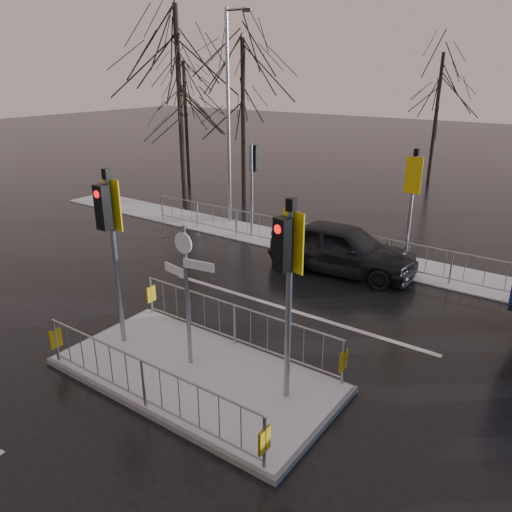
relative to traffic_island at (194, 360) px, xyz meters
The scene contains 11 objects.
ground 0.39m from the traffic_island, 42.90° to the right, with size 120.00×120.00×0.00m, color black.
snow_verge 8.60m from the traffic_island, 89.92° to the left, with size 30.00×2.00×0.04m, color silver.
lane_markings 0.52m from the traffic_island, 88.07° to the right, with size 8.00×11.38×0.01m.
traffic_island is the anchor object (origin of this frame).
far_kerb_fixtures 8.11m from the traffic_island, 87.84° to the left, with size 18.00×0.65×3.83m.
car_far_lane 7.08m from the traffic_island, 90.70° to the left, with size 1.87×4.64×1.58m, color black.
tree_near_a 16.23m from the traffic_island, 133.66° to the left, with size 4.75×4.75×8.97m.
tree_near_b 15.57m from the traffic_island, 122.60° to the left, with size 4.00×4.00×7.55m.
tree_near_c 18.84m from the traffic_island, 132.79° to the left, with size 3.50×3.50×6.61m.
tree_far_a 22.52m from the traffic_island, 95.17° to the left, with size 3.75×3.75×7.08m.
street_lamp_left 12.17m from the traffic_island, 124.07° to the left, with size 1.25×0.18×8.20m.
Camera 1 is at (6.18, -6.53, 6.05)m, focal length 35.00 mm.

